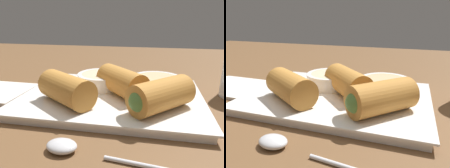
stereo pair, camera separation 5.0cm
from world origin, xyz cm
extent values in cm
cube|color=brown|center=(0.00, 0.00, 1.00)|extent=(180.00, 140.00, 2.00)
cube|color=white|center=(2.91, -0.10, 2.60)|extent=(30.56, 22.50, 1.20)
cube|color=white|center=(2.91, -0.10, 3.35)|extent=(31.78, 23.40, 0.30)
cylinder|color=#C68438|center=(11.37, -5.41, 5.89)|extent=(10.37, 10.48, 4.79)
sphere|color=#56843D|center=(8.40, -8.47, 5.89)|extent=(3.11, 3.11, 3.11)
cylinder|color=#C68438|center=(-3.43, -5.58, 5.89)|extent=(10.90, 9.64, 4.79)
sphere|color=beige|center=(-6.92, -3.13, 5.89)|extent=(3.11, 3.11, 3.11)
cylinder|color=#C68438|center=(4.63, 0.08, 5.89)|extent=(10.30, 10.54, 4.79)
sphere|color=#B23D2D|center=(1.72, 3.19, 5.89)|extent=(3.11, 3.11, 3.11)
cylinder|color=white|center=(0.41, 3.85, 4.82)|extent=(9.36, 9.36, 2.64)
cylinder|color=beige|center=(0.41, 3.85, 5.90)|extent=(7.68, 7.68, 0.47)
cylinder|color=white|center=(10.81, 3.39, 4.82)|extent=(9.36, 9.36, 2.64)
cylinder|color=#DBBC89|center=(10.81, 3.39, 5.90)|extent=(7.68, 7.68, 0.47)
ellipsoid|color=silver|center=(-0.18, -15.97, 2.65)|extent=(4.04, 3.29, 1.29)
camera|label=1|loc=(9.96, -36.46, 17.32)|focal=35.00mm
camera|label=2|loc=(14.80, -35.18, 17.32)|focal=35.00mm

